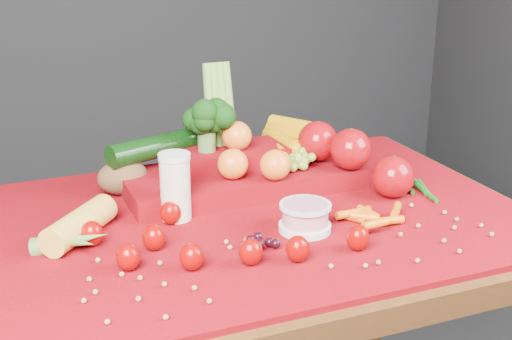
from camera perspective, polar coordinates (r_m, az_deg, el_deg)
name	(u,v)px	position (r m, az deg, el deg)	size (l,w,h in m)	color
table	(260,261)	(1.49, 0.29, -7.31)	(1.10, 0.80, 0.75)	#351F0C
red_cloth	(260,217)	(1.45, 0.30, -3.75)	(1.05, 0.75, 0.01)	maroon
milk_glass	(175,184)	(1.41, -6.48, -1.13)	(0.06, 0.06, 0.14)	beige
yogurt_bowl	(305,216)	(1.36, 3.95, -3.72)	(0.10, 0.10, 0.06)	silver
strawberry_scatter	(205,240)	(1.27, -4.12, -5.62)	(0.48, 0.28, 0.05)	#8E0005
dark_grape_cluster	(264,242)	(1.30, 0.67, -5.76)	(0.06, 0.05, 0.03)	black
soybean_scatter	(303,252)	(1.28, 3.77, -6.59)	(0.84, 0.24, 0.01)	#A37D46
corn_ear	(73,236)	(1.34, -14.40, -5.15)	(0.25, 0.26, 0.06)	gold
potato	(123,177)	(1.56, -10.61, -0.57)	(0.11, 0.08, 0.08)	#4F371E
baby_carrot_pile	(375,216)	(1.42, 9.47, -3.65)	(0.17, 0.17, 0.03)	#D15F07
green_bean_pile	(417,188)	(1.61, 12.79, -1.43)	(0.14, 0.12, 0.01)	#145A15
produce_mound	(258,161)	(1.57, 0.20, 0.76)	(0.61, 0.37, 0.27)	maroon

